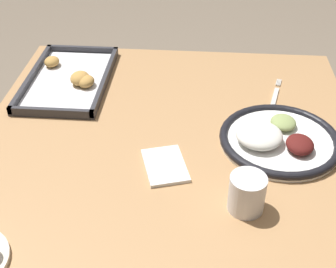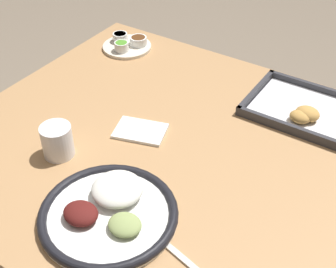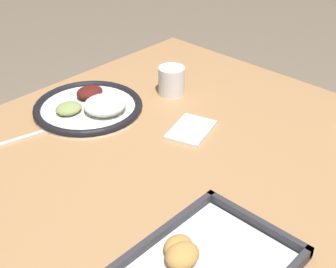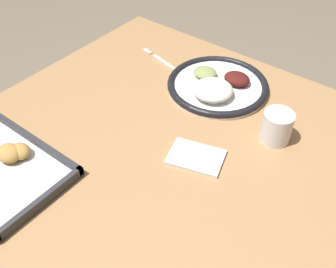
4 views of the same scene
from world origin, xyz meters
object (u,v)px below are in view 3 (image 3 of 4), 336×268
object	(u,v)px
dinner_plate	(90,107)
fork	(26,137)
drinking_cup	(171,81)
napkin	(191,130)

from	to	relation	value
dinner_plate	fork	distance (m)	0.19
fork	drinking_cup	xyz separation A→B (m)	(-0.40, 0.10, 0.04)
dinner_plate	drinking_cup	xyz separation A→B (m)	(-0.22, 0.09, 0.03)
dinner_plate	drinking_cup	size ratio (longest dim) A/B	3.61
drinking_cup	napkin	size ratio (longest dim) A/B	0.55
dinner_plate	napkin	xyz separation A→B (m)	(-0.11, 0.25, -0.01)
dinner_plate	fork	bearing A→B (deg)	-3.39
dinner_plate	fork	world-z (taller)	dinner_plate
drinking_cup	dinner_plate	bearing A→B (deg)	-21.67
drinking_cup	napkin	distance (m)	0.20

